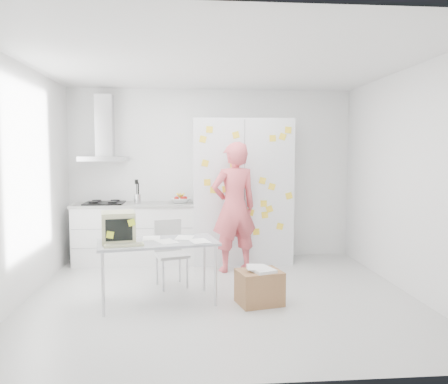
{
  "coord_description": "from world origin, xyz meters",
  "views": [
    {
      "loc": [
        -0.38,
        -5.02,
        1.67
      ],
      "look_at": [
        0.1,
        0.77,
        1.17
      ],
      "focal_mm": 35.0,
      "sensor_mm": 36.0,
      "label": 1
    }
  ],
  "objects": [
    {
      "name": "tall_cabinet",
      "position": [
        0.45,
        1.67,
        1.1
      ],
      "size": [
        1.5,
        0.68,
        2.2
      ],
      "color": "silver",
      "rests_on": "ground"
    },
    {
      "name": "person",
      "position": [
        0.27,
        1.1,
        0.92
      ],
      "size": [
        0.77,
        0.61,
        1.84
      ],
      "primitive_type": "imported",
      "rotation": [
        0.0,
        0.0,
        3.43
      ],
      "color": "#E45860",
      "rests_on": "ground"
    },
    {
      "name": "walls",
      "position": [
        0.0,
        0.72,
        1.35
      ],
      "size": [
        4.52,
        4.01,
        2.7
      ],
      "color": "white",
      "rests_on": "ground"
    },
    {
      "name": "desk",
      "position": [
        -0.99,
        -0.19,
        0.79
      ],
      "size": [
        1.41,
        0.89,
        1.04
      ],
      "rotation": [
        0.0,
        0.0,
        0.19
      ],
      "color": "#AEB0B9",
      "rests_on": "ground"
    },
    {
      "name": "chair",
      "position": [
        -0.61,
        0.48,
        0.47
      ],
      "size": [
        0.48,
        0.48,
        0.83
      ],
      "rotation": [
        0.0,
        0.0,
        0.32
      ],
      "color": "#BABAB7",
      "rests_on": "ground"
    },
    {
      "name": "counter_run",
      "position": [
        -1.2,
        1.7,
        0.47
      ],
      "size": [
        1.84,
        0.63,
        1.28
      ],
      "color": "white",
      "rests_on": "ground"
    },
    {
      "name": "range_hood",
      "position": [
        -1.65,
        1.84,
        1.96
      ],
      "size": [
        0.7,
        0.48,
        1.01
      ],
      "color": "silver",
      "rests_on": "walls"
    },
    {
      "name": "floor",
      "position": [
        0.0,
        0.0,
        -0.01
      ],
      "size": [
        4.5,
        4.0,
        0.02
      ],
      "primitive_type": "cube",
      "color": "silver",
      "rests_on": "ground"
    },
    {
      "name": "cardboard_box",
      "position": [
        0.41,
        -0.31,
        0.2
      ],
      "size": [
        0.54,
        0.47,
        0.41
      ],
      "rotation": [
        0.0,
        0.0,
        0.23
      ],
      "color": "#9B6D43",
      "rests_on": "ground"
    },
    {
      "name": "ceiling",
      "position": [
        0.0,
        0.0,
        2.7
      ],
      "size": [
        4.5,
        4.0,
        0.02
      ],
      "primitive_type": "cube",
      "color": "white",
      "rests_on": "walls"
    }
  ]
}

